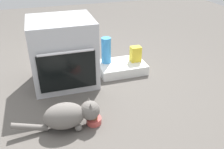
{
  "coord_description": "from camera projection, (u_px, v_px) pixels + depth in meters",
  "views": [
    {
      "loc": [
        -0.21,
        -1.92,
        1.36
      ],
      "look_at": [
        0.38,
        -0.0,
        0.25
      ],
      "focal_mm": 39.01,
      "sensor_mm": 36.0,
      "label": 1
    }
  ],
  "objects": [
    {
      "name": "snack_bag",
      "position": [
        136.0,
        54.0,
        2.83
      ],
      "size": [
        0.12,
        0.09,
        0.18
      ],
      "primitive_type": "cube",
      "color": "yellow",
      "rests_on": "pantry_cabinet"
    },
    {
      "name": "oven",
      "position": [
        63.0,
        52.0,
        2.51
      ],
      "size": [
        0.64,
        0.6,
        0.7
      ],
      "color": "#B7BABF",
      "rests_on": "ground"
    },
    {
      "name": "ground",
      "position": [
        74.0,
        103.0,
        2.32
      ],
      "size": [
        8.0,
        8.0,
        0.0
      ],
      "primitive_type": "plane",
      "color": "#56514C"
    },
    {
      "name": "pantry_cabinet",
      "position": [
        122.0,
        67.0,
        2.85
      ],
      "size": [
        0.54,
        0.36,
        0.11
      ],
      "primitive_type": "cube",
      "color": "white",
      "rests_on": "ground"
    },
    {
      "name": "food_bowl",
      "position": [
        94.0,
        120.0,
        2.05
      ],
      "size": [
        0.13,
        0.13,
        0.08
      ],
      "color": "#C64C47",
      "rests_on": "ground"
    },
    {
      "name": "water_bottle",
      "position": [
        106.0,
        50.0,
        2.78
      ],
      "size": [
        0.11,
        0.11,
        0.3
      ],
      "primitive_type": "cylinder",
      "color": "#388CD1",
      "rests_on": "pantry_cabinet"
    },
    {
      "name": "cat",
      "position": [
        69.0,
        115.0,
        1.96
      ],
      "size": [
        0.71,
        0.23,
        0.24
      ],
      "rotation": [
        0.0,
        0.0,
        -0.05
      ],
      "color": "slate",
      "rests_on": "ground"
    }
  ]
}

